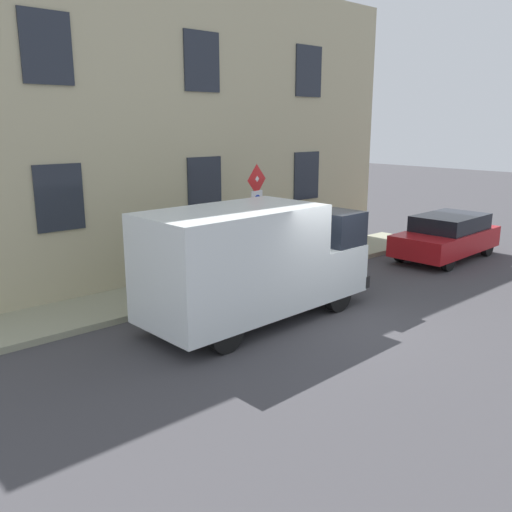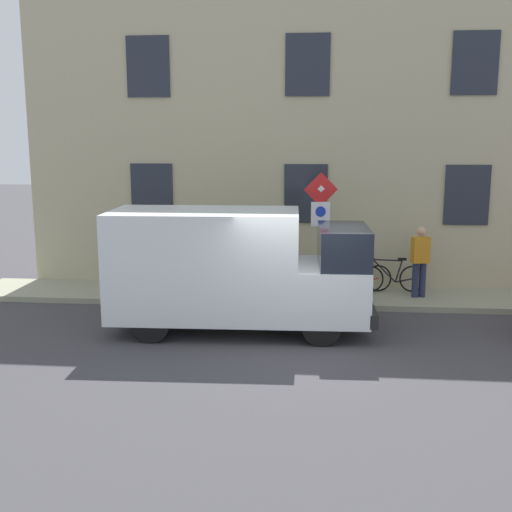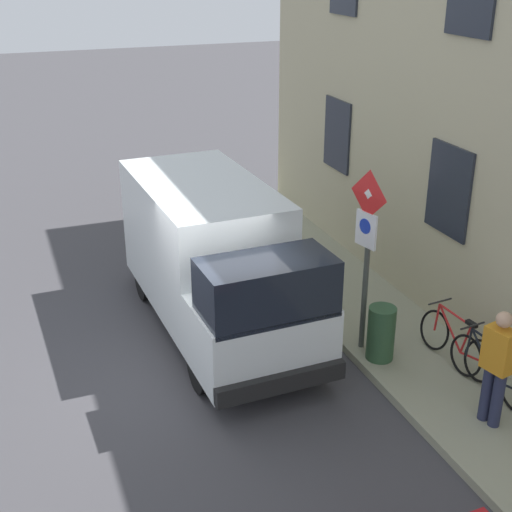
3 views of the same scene
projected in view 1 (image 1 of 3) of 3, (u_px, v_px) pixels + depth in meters
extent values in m
plane|color=#3E3D41|center=(321.00, 314.00, 12.14)|extent=(80.00, 80.00, 0.00)
cube|color=gray|center=(227.00, 279.00, 14.59)|extent=(1.94, 16.60, 0.14)
cube|color=#B6AC88|center=(195.00, 131.00, 14.62)|extent=(0.70, 14.60, 7.93)
cube|color=#232833|center=(306.00, 176.00, 17.27)|extent=(0.06, 1.10, 1.50)
cube|color=#232833|center=(205.00, 185.00, 14.69)|extent=(0.06, 1.10, 1.50)
cube|color=#232833|center=(59.00, 198.00, 12.11)|extent=(0.06, 1.10, 1.50)
cube|color=#232833|center=(309.00, 71.00, 16.52)|extent=(0.06, 1.10, 1.50)
cube|color=#232833|center=(202.00, 62.00, 13.94)|extent=(0.06, 1.10, 1.50)
cube|color=#232833|center=(46.00, 47.00, 11.36)|extent=(0.06, 1.10, 1.50)
cylinder|color=#474C47|center=(255.00, 226.00, 13.94)|extent=(0.09, 0.09, 2.88)
pyramid|color=silver|center=(257.00, 180.00, 13.61)|extent=(0.15, 0.50, 0.50)
pyramid|color=red|center=(257.00, 180.00, 13.61)|extent=(0.14, 0.55, 0.56)
cube|color=white|center=(257.00, 202.00, 13.75)|extent=(0.14, 0.44, 0.56)
cylinder|color=#1933B2|center=(257.00, 199.00, 13.72)|extent=(0.06, 0.24, 0.24)
cube|color=silver|center=(233.00, 262.00, 11.04)|extent=(2.13, 3.87, 2.18)
cube|color=silver|center=(315.00, 265.00, 12.90)|extent=(2.05, 1.47, 1.10)
cube|color=black|center=(322.00, 227.00, 12.83)|extent=(1.95, 1.05, 0.84)
cube|color=black|center=(334.00, 274.00, 13.49)|extent=(2.00, 0.23, 0.28)
cylinder|color=black|center=(282.00, 279.00, 13.48)|extent=(0.25, 0.77, 0.76)
cylinder|color=black|center=(338.00, 295.00, 12.24)|extent=(0.25, 0.77, 0.76)
cylinder|color=black|center=(171.00, 310.00, 11.26)|extent=(0.25, 0.77, 0.76)
cylinder|color=black|center=(225.00, 333.00, 10.02)|extent=(0.25, 0.77, 0.76)
cube|color=#A9151A|center=(446.00, 241.00, 16.99)|extent=(1.93, 4.08, 0.64)
cube|color=black|center=(450.00, 224.00, 17.00)|extent=(1.72, 2.47, 0.60)
cylinder|color=black|center=(448.00, 261.00, 15.62)|extent=(0.21, 0.61, 0.60)
cylinder|color=black|center=(401.00, 252.00, 16.70)|extent=(0.21, 0.61, 0.60)
cylinder|color=black|center=(487.00, 247.00, 17.41)|extent=(0.21, 0.61, 0.60)
cylinder|color=black|center=(442.00, 240.00, 18.49)|extent=(0.21, 0.61, 0.60)
torus|color=black|center=(264.00, 253.00, 15.82)|extent=(0.18, 0.67, 0.66)
torus|color=black|center=(287.00, 247.00, 16.58)|extent=(0.18, 0.67, 0.66)
cylinder|color=black|center=(271.00, 244.00, 16.01)|extent=(0.10, 0.60, 0.60)
cylinder|color=black|center=(273.00, 235.00, 16.00)|extent=(0.11, 0.73, 0.07)
cylinder|color=black|center=(279.00, 243.00, 16.28)|extent=(0.06, 0.19, 0.55)
cylinder|color=black|center=(282.00, 250.00, 16.43)|extent=(0.08, 0.43, 0.12)
cylinder|color=black|center=(264.00, 245.00, 15.78)|extent=(0.05, 0.09, 0.50)
cube|color=black|center=(281.00, 232.00, 16.26)|extent=(0.10, 0.21, 0.06)
cylinder|color=#262626|center=(265.00, 235.00, 15.73)|extent=(0.46, 0.08, 0.03)
torus|color=black|center=(242.00, 258.00, 15.28)|extent=(0.23, 0.67, 0.66)
torus|color=black|center=(266.00, 251.00, 16.03)|extent=(0.23, 0.67, 0.66)
cylinder|color=red|center=(250.00, 249.00, 15.48)|extent=(0.10, 0.60, 0.60)
cylinder|color=red|center=(252.00, 239.00, 15.46)|extent=(0.11, 0.73, 0.07)
cylinder|color=red|center=(259.00, 247.00, 15.74)|extent=(0.05, 0.19, 0.55)
cylinder|color=red|center=(262.00, 254.00, 15.89)|extent=(0.08, 0.43, 0.12)
cylinder|color=red|center=(242.00, 249.00, 15.24)|extent=(0.04, 0.09, 0.50)
cube|color=black|center=(260.00, 236.00, 15.72)|extent=(0.10, 0.21, 0.06)
cylinder|color=#262626|center=(243.00, 239.00, 15.19)|extent=(0.46, 0.08, 0.03)
cylinder|color=#262B47|center=(302.00, 246.00, 16.29)|extent=(0.16, 0.16, 0.85)
cylinder|color=#262B47|center=(299.00, 247.00, 16.15)|extent=(0.16, 0.16, 0.85)
cube|color=orange|center=(301.00, 223.00, 16.05)|extent=(0.34, 0.45, 0.62)
sphere|color=tan|center=(301.00, 207.00, 15.94)|extent=(0.22, 0.22, 0.22)
cylinder|color=#2D5133|center=(264.00, 260.00, 14.51)|extent=(0.44, 0.44, 0.90)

